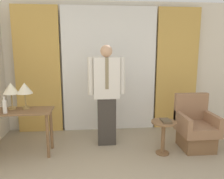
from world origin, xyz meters
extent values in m
cube|color=silver|center=(0.00, 3.04, 1.35)|extent=(10.00, 0.06, 2.70)
cube|color=white|center=(0.00, 2.91, 1.29)|extent=(1.95, 0.06, 2.58)
cube|color=gold|center=(-1.47, 2.91, 1.29)|extent=(0.90, 0.06, 2.58)
cube|color=gold|center=(1.47, 2.91, 1.29)|extent=(0.90, 0.06, 2.58)
cube|color=brown|center=(-1.58, 1.87, 0.74)|extent=(1.08, 0.45, 0.03)
cylinder|color=brown|center=(-1.09, 1.70, 0.36)|extent=(0.05, 0.05, 0.73)
cylinder|color=brown|center=(-1.09, 2.03, 0.36)|extent=(0.05, 0.05, 0.73)
cylinder|color=#9E7F47|center=(-1.68, 1.95, 0.78)|extent=(0.12, 0.12, 0.04)
cylinder|color=#9E7F47|center=(-1.68, 1.95, 0.91)|extent=(0.02, 0.02, 0.22)
cone|color=beige|center=(-1.68, 1.95, 1.11)|extent=(0.25, 0.25, 0.18)
cylinder|color=#9E7F47|center=(-1.47, 1.95, 0.78)|extent=(0.12, 0.12, 0.04)
cylinder|color=#9E7F47|center=(-1.47, 1.95, 0.91)|extent=(0.02, 0.02, 0.22)
cone|color=beige|center=(-1.47, 1.95, 1.11)|extent=(0.25, 0.25, 0.18)
cylinder|color=silver|center=(-1.72, 1.72, 0.86)|extent=(0.06, 0.06, 0.20)
cylinder|color=silver|center=(-1.72, 1.72, 0.99)|extent=(0.03, 0.03, 0.06)
cube|color=#38332D|center=(-0.12, 2.14, 0.43)|extent=(0.33, 0.17, 0.87)
cube|color=silver|center=(-0.12, 2.14, 1.23)|extent=(0.45, 0.20, 0.72)
cube|color=#847556|center=(-0.12, 2.03, 1.32)|extent=(0.06, 0.01, 0.54)
cylinder|color=silver|center=(-0.40, 2.14, 1.27)|extent=(0.10, 0.10, 0.65)
cylinder|color=silver|center=(0.16, 2.14, 1.27)|extent=(0.10, 0.10, 0.65)
sphere|color=tan|center=(-0.12, 2.14, 1.70)|extent=(0.21, 0.21, 0.21)
cube|color=brown|center=(1.42, 1.78, 0.14)|extent=(0.52, 0.52, 0.29)
cube|color=#936B4C|center=(1.42, 1.78, 0.37)|extent=(0.61, 0.61, 0.16)
cube|color=#936B4C|center=(1.42, 2.05, 0.70)|extent=(0.61, 0.10, 0.50)
cube|color=#936B4C|center=(1.16, 1.78, 0.54)|extent=(0.08, 0.61, 0.18)
cube|color=#936B4C|center=(1.69, 1.78, 0.54)|extent=(0.08, 0.61, 0.18)
cylinder|color=brown|center=(0.78, 1.65, 0.01)|extent=(0.22, 0.22, 0.02)
cylinder|color=brown|center=(0.78, 1.65, 0.27)|extent=(0.06, 0.06, 0.54)
cylinder|color=brown|center=(0.78, 1.65, 0.55)|extent=(0.41, 0.41, 0.02)
cube|color=brown|center=(0.81, 1.64, 0.58)|extent=(0.14, 0.23, 0.03)
camera|label=1|loc=(-0.39, -1.66, 1.74)|focal=35.00mm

